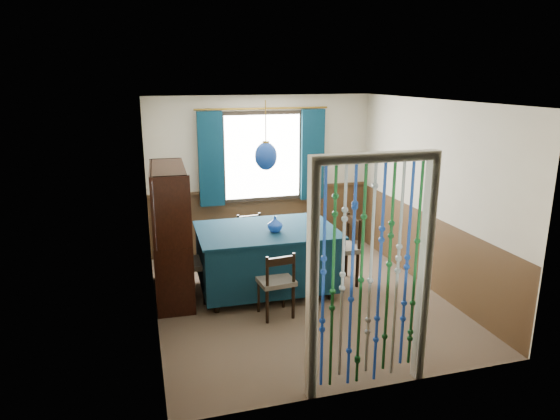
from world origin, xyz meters
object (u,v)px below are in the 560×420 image
object	(u,v)px
vase_sideboard	(174,221)
bowl_shelf	(176,212)
chair_near	(276,282)
chair_far	(252,241)
pendant_lamp	(266,156)
chair_left	(189,264)
vase_table	(275,225)
chair_right	(342,248)
dining_table	(267,256)
sideboard	(172,252)

from	to	relation	value
vase_sideboard	bowl_shelf	bearing A→B (deg)	-90.00
chair_near	bowl_shelf	size ratio (longest dim) A/B	3.85
chair_far	pendant_lamp	world-z (taller)	pendant_lamp
chair_left	vase_table	size ratio (longest dim) A/B	4.91
chair_right	pendant_lamp	xyz separation A→B (m)	(-1.06, 0.01, 1.32)
chair_left	pendant_lamp	bearing A→B (deg)	99.34
dining_table	vase_sideboard	world-z (taller)	vase_sideboard
chair_near	chair_far	world-z (taller)	chair_far
pendant_lamp	vase_table	size ratio (longest dim) A/B	4.66
dining_table	pendant_lamp	world-z (taller)	pendant_lamp
dining_table	bowl_shelf	xyz separation A→B (m)	(-1.14, -0.07, 0.70)
chair_near	chair_far	size ratio (longest dim) A/B	1.00
chair_far	chair_left	distance (m)	1.25
chair_far	vase_sideboard	distance (m)	1.28
chair_right	chair_left	bearing A→B (deg)	89.65
chair_left	bowl_shelf	distance (m)	0.73
dining_table	vase_table	size ratio (longest dim) A/B	9.86
chair_far	bowl_shelf	size ratio (longest dim) A/B	3.86
dining_table	chair_right	distance (m)	1.06
chair_far	chair_right	size ratio (longest dim) A/B	0.87
chair_near	vase_table	bearing A→B (deg)	70.39
chair_far	vase_table	distance (m)	1.06
vase_sideboard	dining_table	bearing A→B (deg)	-21.34
chair_near	vase_table	world-z (taller)	vase_table
dining_table	chair_far	xyz separation A→B (m)	(-0.02, 0.78, -0.05)
chair_far	vase_table	size ratio (longest dim) A/B	4.48
chair_right	pendant_lamp	bearing A→B (deg)	90.19
chair_right	chair_near	bearing A→B (deg)	123.31
pendant_lamp	vase_sideboard	world-z (taller)	pendant_lamp
chair_left	dining_table	bearing A→B (deg)	99.34
dining_table	chair_left	distance (m)	1.01
chair_left	sideboard	size ratio (longest dim) A/B	0.53
chair_right	vase_sideboard	bearing A→B (deg)	79.12
chair_far	pendant_lamp	size ratio (longest dim) A/B	0.96
sideboard	pendant_lamp	xyz separation A→B (m)	(1.20, -0.21, 1.22)
bowl_shelf	vase_sideboard	xyz separation A→B (m)	(0.00, 0.52, -0.25)
dining_table	sideboard	world-z (taller)	sideboard
chair_near	vase_sideboard	distance (m)	1.67
pendant_lamp	vase_table	bearing A→B (deg)	-60.22
chair_left	sideboard	xyz separation A→B (m)	(-0.19, 0.18, 0.11)
pendant_lamp	vase_table	xyz separation A→B (m)	(0.08, -0.14, -0.86)
dining_table	chair_right	world-z (taller)	chair_right
sideboard	vase_table	size ratio (longest dim) A/B	9.28
chair_near	chair_left	distance (m)	1.21
chair_left	vase_sideboard	xyz separation A→B (m)	(-0.13, 0.41, 0.46)
chair_near	chair_far	distance (m)	1.52
chair_near	vase_sideboard	bearing A→B (deg)	126.69
chair_far	vase_sideboard	world-z (taller)	vase_sideboard
sideboard	pendant_lamp	world-z (taller)	pendant_lamp
pendant_lamp	vase_sideboard	size ratio (longest dim) A/B	4.73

